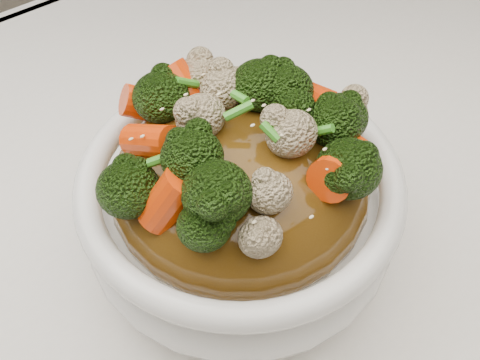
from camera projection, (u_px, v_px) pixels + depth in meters
tablecloth at (154, 252)px, 0.50m from camera, size 1.20×0.80×0.04m
bowl at (240, 210)px, 0.44m from camera, size 0.25×0.25×0.09m
sauce_base at (240, 183)px, 0.42m from camera, size 0.20×0.20×0.11m
carrots at (240, 114)px, 0.36m from camera, size 0.20×0.20×0.06m
broccoli at (240, 115)px, 0.36m from camera, size 0.20×0.20×0.05m
cauliflower at (240, 117)px, 0.37m from camera, size 0.20×0.20×0.04m
scallions at (240, 112)px, 0.36m from camera, size 0.15×0.15×0.02m
sesame_seeds at (240, 112)px, 0.36m from camera, size 0.18×0.18×0.01m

